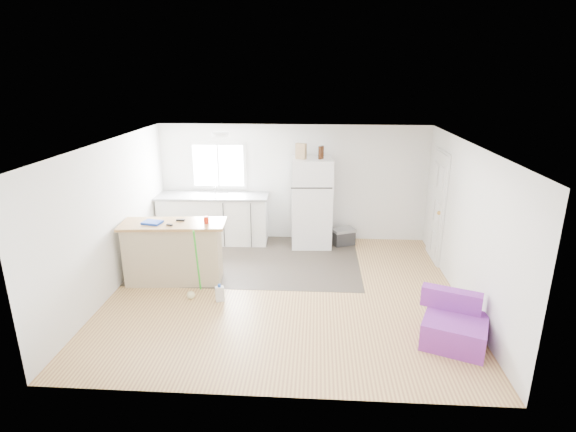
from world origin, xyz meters
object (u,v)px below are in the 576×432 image
at_px(peninsula, 174,252).
at_px(refrigerator, 312,203).
at_px(cooler, 343,236).
at_px(mop, 193,284).
at_px(red_cup, 206,220).
at_px(kitchen_cabinets, 214,218).
at_px(bottle_left, 320,153).
at_px(purple_seat, 454,326).
at_px(bottle_right, 322,152).
at_px(blue_tray, 152,222).
at_px(cardboard_box, 301,151).
at_px(cleaner_jug, 220,294).

relative_size(peninsula, refrigerator, 0.97).
height_order(peninsula, cooler, peninsula).
distance_m(mop, red_cup, 1.05).
bearing_deg(kitchen_cabinets, bottle_left, -5.50).
distance_m(peninsula, refrigerator, 2.95).
xyz_separation_m(purple_seat, red_cup, (-3.61, 1.55, 0.87)).
distance_m(mop, bottle_right, 3.55).
bearing_deg(bottle_left, red_cup, -136.22).
relative_size(kitchen_cabinets, blue_tray, 7.62).
distance_m(kitchen_cabinets, peninsula, 1.90).
bearing_deg(red_cup, peninsula, -179.67).
bearing_deg(cooler, purple_seat, -93.56).
distance_m(refrigerator, purple_seat, 3.96).
distance_m(peninsula, cardboard_box, 3.06).
bearing_deg(cardboard_box, mop, -124.28).
height_order(kitchen_cabinets, purple_seat, kitchen_cabinets).
bearing_deg(refrigerator, kitchen_cabinets, 175.27).
height_order(peninsula, cleaner_jug, peninsula).
bearing_deg(kitchen_cabinets, refrigerator, -3.43).
relative_size(peninsula, cleaner_jug, 6.12).
relative_size(refrigerator, mop, 1.55).
bearing_deg(bottle_left, purple_seat, -61.88).
relative_size(red_cup, bottle_right, 0.48).
bearing_deg(bottle_right, peninsula, -143.37).
distance_m(peninsula, purple_seat, 4.48).
height_order(peninsula, mop, mop).
height_order(cleaner_jug, blue_tray, blue_tray).
height_order(kitchen_cabinets, peninsula, kitchen_cabinets).
bearing_deg(peninsula, purple_seat, -25.15).
bearing_deg(refrigerator, cooler, -0.25).
relative_size(kitchen_cabinets, cleaner_jug, 8.00).
relative_size(red_cup, blue_tray, 0.40).
height_order(cooler, bottle_right, bottle_right).
relative_size(peninsula, mop, 1.51).
distance_m(blue_tray, bottle_left, 3.38).
relative_size(purple_seat, red_cup, 8.23).
bearing_deg(bottle_right, bottle_left, -121.74).
distance_m(refrigerator, mop, 3.09).
height_order(cooler, blue_tray, blue_tray).
relative_size(peninsula, cardboard_box, 5.83).
bearing_deg(blue_tray, mop, -33.99).
relative_size(peninsula, red_cup, 14.56).
bearing_deg(kitchen_cabinets, bottle_right, -3.80).
relative_size(blue_tray, cardboard_box, 1.00).
height_order(cooler, purple_seat, purple_seat).
bearing_deg(red_cup, mop, -102.11).
bearing_deg(cooler, cardboard_box, 163.73).
bearing_deg(bottle_left, peninsula, -143.90).
xyz_separation_m(purple_seat, cardboard_box, (-2.14, 3.32, 1.71)).
bearing_deg(refrigerator, cardboard_box, -164.47).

